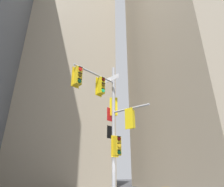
{
  "coord_description": "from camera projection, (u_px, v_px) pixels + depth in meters",
  "views": [
    {
      "loc": [
        -4.15,
        -9.91,
        1.58
      ],
      "look_at": [
        0.08,
        0.45,
        6.37
      ],
      "focal_mm": 30.54,
      "sensor_mm": 36.0,
      "label": 1
    }
  ],
  "objects": [
    {
      "name": "building_mid_block",
      "position": [
        60.0,
        52.0,
        38.45
      ],
      "size": [
        17.17,
        17.17,
        48.95
      ],
      "primitive_type": "cube",
      "color": "tan",
      "rests_on": "ground"
    },
    {
      "name": "signal_pole_assembly",
      "position": [
        110.0,
        113.0,
        10.7
      ],
      "size": [
        4.01,
        2.57,
        7.98
      ],
      "color": "#B2B2B5",
      "rests_on": "ground"
    },
    {
      "name": "building_tower_right",
      "position": [
        188.0,
        24.0,
        34.55
      ],
      "size": [
        16.72,
        16.72,
        53.4
      ],
      "primitive_type": "cube",
      "color": "tan",
      "rests_on": "ground"
    }
  ]
}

